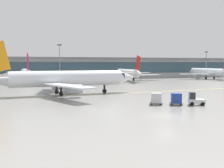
% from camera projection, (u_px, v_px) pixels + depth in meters
% --- Properties ---
extents(ground_plane, '(400.00, 400.00, 0.00)m').
position_uv_depth(ground_plane, '(165.00, 116.00, 36.52)').
color(ground_plane, gray).
extents(taxiway_centreline_stripe, '(109.66, 9.35, 0.01)m').
position_uv_depth(taxiway_centreline_stripe, '(69.00, 95.00, 59.88)').
color(taxiway_centreline_stripe, yellow).
rests_on(taxiway_centreline_stripe, ground_plane).
extents(terminal_concourse, '(209.18, 11.00, 9.60)m').
position_uv_depth(terminal_concourse, '(62.00, 68.00, 124.93)').
color(terminal_concourse, '#B2B7BC').
rests_on(terminal_concourse, ground_plane).
extents(gate_airplane_1, '(29.50, 31.69, 10.51)m').
position_uv_depth(gate_airplane_1, '(26.00, 74.00, 102.62)').
color(gate_airplane_1, white).
rests_on(gate_airplane_1, ground_plane).
extents(gate_airplane_2, '(27.77, 29.89, 9.90)m').
position_uv_depth(gate_airplane_2, '(128.00, 73.00, 112.24)').
color(gate_airplane_2, white).
rests_on(gate_airplane_2, ground_plane).
extents(gate_airplane_3, '(28.76, 30.84, 10.24)m').
position_uv_depth(gate_airplane_3, '(208.00, 72.00, 123.64)').
color(gate_airplane_3, white).
rests_on(gate_airplane_3, ground_plane).
extents(taxiing_regional_jet, '(34.54, 32.01, 11.43)m').
position_uv_depth(taxiing_regional_jet, '(66.00, 79.00, 61.35)').
color(taxiing_regional_jet, silver).
rests_on(taxiing_regional_jet, ground_plane).
extents(baggage_tug, '(2.94, 2.40, 2.10)m').
position_uv_depth(baggage_tug, '(195.00, 100.00, 45.93)').
color(baggage_tug, silver).
rests_on(baggage_tug, ground_plane).
extents(cargo_dolly_lead, '(2.56, 2.30, 1.94)m').
position_uv_depth(cargo_dolly_lead, '(176.00, 99.00, 46.18)').
color(cargo_dolly_lead, '#595B60').
rests_on(cargo_dolly_lead, ground_plane).
extents(cargo_dolly_trailing, '(2.56, 2.30, 1.94)m').
position_uv_depth(cargo_dolly_trailing, '(156.00, 98.00, 46.47)').
color(cargo_dolly_trailing, '#595B60').
rests_on(cargo_dolly_trailing, ground_plane).
extents(apron_light_mast_1, '(1.80, 0.36, 14.85)m').
position_uv_depth(apron_light_mast_1, '(60.00, 60.00, 117.49)').
color(apron_light_mast_1, gray).
rests_on(apron_light_mast_1, ground_plane).
extents(apron_light_mast_2, '(1.80, 0.36, 12.87)m').
position_uv_depth(apron_light_mast_2, '(206.00, 63.00, 140.34)').
color(apron_light_mast_2, gray).
rests_on(apron_light_mast_2, ground_plane).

